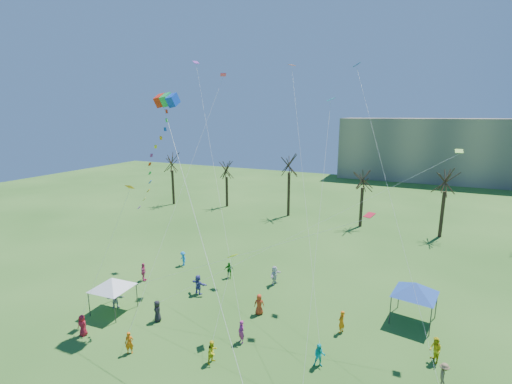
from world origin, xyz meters
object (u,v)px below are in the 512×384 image
at_px(distant_building, 472,151).
at_px(big_box_kite, 156,163).
at_px(canopy_tent_white, 112,283).
at_px(canopy_tent_blue, 415,288).

bearing_deg(distant_building, big_box_kite, -111.05).
xyz_separation_m(big_box_kite, canopy_tent_white, (-3.90, -1.67, -9.87)).
distance_m(distant_building, canopy_tent_blue, 70.56).
xyz_separation_m(distant_building, canopy_tent_white, (-33.38, -78.27, -4.96)).
distance_m(distant_building, big_box_kite, 82.22).
height_order(big_box_kite, canopy_tent_blue, big_box_kite).
bearing_deg(canopy_tent_blue, big_box_kite, -159.34).
relative_size(big_box_kite, canopy_tent_blue, 4.76).
relative_size(canopy_tent_white, canopy_tent_blue, 0.93).
bearing_deg(canopy_tent_blue, distant_building, 81.15).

